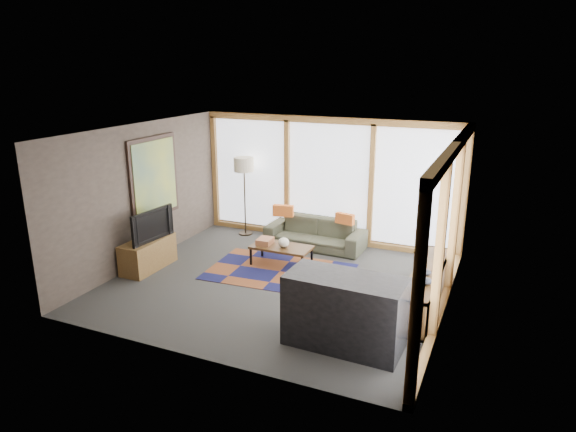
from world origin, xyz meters
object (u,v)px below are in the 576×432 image
at_px(tv_console, 148,254).
at_px(bar_counter, 345,311).
at_px(sofa, 315,233).
at_px(bookshelf, 426,288).
at_px(coffee_table, 281,256).
at_px(television, 149,225).
at_px(floor_lamp, 245,196).

bearing_deg(tv_console, bar_counter, -15.04).
height_order(sofa, bookshelf, sofa).
bearing_deg(bookshelf, bar_counter, -116.47).
distance_m(coffee_table, bar_counter, 2.96).
height_order(coffee_table, bookshelf, bookshelf).
xyz_separation_m(coffee_table, television, (-2.11, -1.11, 0.66)).
height_order(floor_lamp, television, floor_lamp).
bearing_deg(sofa, coffee_table, -99.67).
bearing_deg(bar_counter, sofa, 118.58).
bearing_deg(tv_console, television, 24.26).
relative_size(floor_lamp, television, 1.71).
distance_m(sofa, floor_lamp, 1.79).
relative_size(floor_lamp, tv_console, 1.53).
relative_size(sofa, bookshelf, 0.86).
bearing_deg(sofa, bookshelf, -33.57).
bearing_deg(bookshelf, coffee_table, 167.46).
height_order(floor_lamp, bookshelf, floor_lamp).
relative_size(sofa, tv_console, 1.80).
xyz_separation_m(coffee_table, tv_console, (-2.16, -1.13, 0.09)).
relative_size(tv_console, television, 1.11).
relative_size(floor_lamp, bar_counter, 1.10).
distance_m(bookshelf, television, 4.91).
bearing_deg(sofa, bar_counter, -61.73).
relative_size(bookshelf, television, 2.32).
height_order(floor_lamp, coffee_table, floor_lamp).
xyz_separation_m(sofa, floor_lamp, (-1.69, 0.16, 0.56)).
bearing_deg(sofa, tv_console, -134.66).
relative_size(sofa, floor_lamp, 1.17).
relative_size(coffee_table, bookshelf, 0.48).
relative_size(coffee_table, bar_counter, 0.72).
relative_size(bookshelf, bar_counter, 1.50).
distance_m(bookshelf, tv_console, 4.93).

